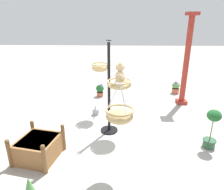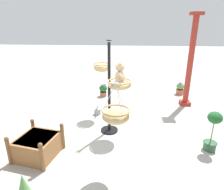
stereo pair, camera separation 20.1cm
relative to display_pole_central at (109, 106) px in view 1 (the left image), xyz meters
The scene contains 12 objects.
ground_plane 0.71m from the display_pole_central, 17.68° to the right, with size 40.00×40.00×0.00m, color #ADAAA3.
display_pole_central is the anchor object (origin of this frame).
hanging_basket_with_teddy 0.69m from the display_pole_central, 59.04° to the left, with size 0.57×0.57×0.60m.
teddy_bear 0.90m from the display_pole_central, 61.33° to the left, with size 0.36×0.31×0.52m.
hanging_basket_left_high 1.26m from the display_pole_central, 162.65° to the right, with size 0.48×0.48×0.63m.
hanging_basket_right_low 1.64m from the display_pole_central, ahead, with size 0.49×0.49×0.70m.
greenhouse_pillar_left 3.20m from the display_pole_central, 129.19° to the left, with size 0.35×0.35×2.96m.
wooden_planter_box 1.86m from the display_pole_central, 50.71° to the right, with size 1.00×0.97×0.62m.
potted_plant_flowering_red 3.95m from the display_pole_central, 140.74° to the left, with size 0.31×0.31×0.49m.
potted_plant_tall_leafy 2.66m from the display_pole_central, 169.58° to the right, with size 0.30×0.30×0.49m.
potted_plant_conical_shrub 2.38m from the display_pole_central, 74.27° to the left, with size 0.30×0.30×0.92m.
watering_can 1.21m from the display_pole_central, 154.21° to the right, with size 0.35×0.20×0.30m.
Camera 1 is at (4.49, 0.28, 2.68)m, focal length 32.30 mm.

